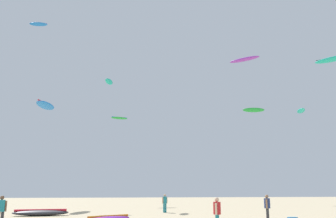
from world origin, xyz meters
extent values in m
cylinder|color=#B21E23|center=(0.95, 5.68, 1.15)|extent=(0.38, 0.38, 0.62)
cylinder|color=beige|center=(1.04, 5.88, 1.12)|extent=(0.11, 0.11, 0.57)
cylinder|color=beige|center=(0.85, 5.48, 1.12)|extent=(0.11, 0.11, 0.57)
sphere|color=beige|center=(0.95, 5.68, 1.58)|extent=(0.23, 0.23, 0.23)
cylinder|color=#2D2D33|center=(5.32, 10.22, 0.42)|extent=(0.16, 0.16, 0.84)
cylinder|color=#2D2D33|center=(5.42, 10.39, 0.42)|extent=(0.16, 0.16, 0.84)
cylinder|color=navy|center=(5.37, 10.31, 1.15)|extent=(0.38, 0.38, 0.63)
cylinder|color=#936B4C|center=(5.26, 10.11, 1.13)|extent=(0.11, 0.11, 0.58)
cylinder|color=#936B4C|center=(5.48, 10.51, 1.13)|extent=(0.11, 0.11, 0.58)
sphere|color=#936B4C|center=(5.37, 10.31, 1.59)|extent=(0.23, 0.23, 0.23)
cylinder|color=teal|center=(-0.58, 19.07, 0.38)|extent=(0.14, 0.14, 0.77)
cylinder|color=teal|center=(-0.42, 19.14, 0.38)|extent=(0.14, 0.14, 0.77)
cylinder|color=teal|center=(-0.50, 19.10, 1.05)|extent=(0.35, 0.35, 0.57)
cylinder|color=tan|center=(-0.68, 19.01, 1.03)|extent=(0.10, 0.10, 0.53)
cylinder|color=tan|center=(-0.31, 19.19, 1.03)|extent=(0.10, 0.10, 0.53)
sphere|color=tan|center=(-0.50, 19.10, 1.45)|extent=(0.21, 0.21, 0.21)
cylinder|color=teal|center=(-10.72, 8.72, 1.17)|extent=(0.39, 0.39, 0.64)
cylinder|color=brown|center=(-10.50, 8.75, 1.15)|extent=(0.11, 0.11, 0.59)
sphere|color=brown|center=(-10.72, 8.72, 1.61)|extent=(0.23, 0.23, 0.23)
ellipsoid|color=#2D2D33|center=(-10.36, 16.58, 0.23)|extent=(4.30, 1.60, 0.50)
cylinder|color=red|center=(-10.36, 16.58, 0.42)|extent=(3.87, 0.55, 0.18)
cylinder|color=orange|center=(-4.90, 11.62, 0.32)|extent=(2.56, 1.71, 0.14)
ellipsoid|color=#19B29E|center=(-6.30, 28.61, 14.37)|extent=(1.19, 2.32, 0.56)
ellipsoid|color=blue|center=(-17.01, 36.19, 24.75)|extent=(2.50, 0.74, 0.52)
cylinder|color=purple|center=(-17.01, 36.19, 24.86)|extent=(2.30, 0.11, 0.11)
ellipsoid|color=#19B29E|center=(19.53, 33.19, 12.30)|extent=(1.91, 3.40, 0.38)
ellipsoid|color=green|center=(14.38, 37.54, 13.22)|extent=(3.28, 1.15, 0.75)
cylinder|color=white|center=(14.38, 37.54, 13.37)|extent=(2.97, 0.34, 0.14)
ellipsoid|color=purple|center=(10.08, 27.77, 17.44)|extent=(3.64, 3.37, 0.47)
ellipsoid|color=blue|center=(-13.37, 28.43, 11.26)|extent=(1.98, 4.37, 0.80)
cylinder|color=red|center=(-13.37, 28.43, 11.45)|extent=(0.87, 3.85, 0.19)
ellipsoid|color=green|center=(-5.16, 34.55, 11.08)|extent=(2.35, 1.41, 0.35)
cylinder|color=blue|center=(-5.16, 34.55, 11.18)|extent=(1.99, 0.82, 0.10)
ellipsoid|color=#19B29E|center=(19.98, 25.11, 16.88)|extent=(3.79, 3.89, 0.55)
cylinder|color=#2D2D33|center=(19.98, 25.11, 17.07)|extent=(2.81, 2.93, 0.19)
camera|label=1|loc=(-3.51, -13.20, 2.28)|focal=38.72mm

